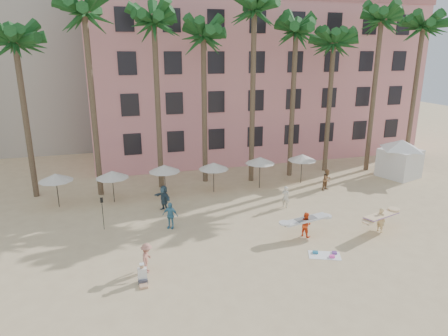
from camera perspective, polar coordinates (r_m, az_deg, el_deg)
name	(u,v)px	position (r m, az deg, el deg)	size (l,w,h in m)	color
ground	(289,265)	(22.81, 9.31, -13.47)	(120.00, 120.00, 0.00)	#D1B789
pink_hotel	(251,80)	(46.62, 3.88, 12.39)	(35.00, 14.00, 16.00)	pink
palm_row	(223,29)	(34.07, -0.17, 19.29)	(44.40, 5.40, 16.30)	brown
umbrella_row	(189,167)	(32.06, -4.95, 0.17)	(22.50, 2.70, 2.73)	#332B23
cabana	(400,155)	(40.01, 23.87, 1.71)	(5.70, 5.70, 3.50)	silver
beach_towel	(325,255)	(24.14, 14.28, -11.92)	(2.05, 1.63, 0.14)	white
carrier_yellow	(381,218)	(27.72, 21.53, -6.68)	(3.18, 1.93, 1.65)	#DAB67B
carrier_white	(306,223)	(25.81, 11.58, -7.72)	(3.03, 1.00, 1.60)	#F8491A
beachgoers	(212,205)	(28.04, -1.73, -5.31)	(16.79, 10.02, 1.90)	brown
paddle	(102,209)	(27.14, -16.98, -5.66)	(0.18, 0.04, 2.23)	black
seated_man	(143,277)	(21.20, -11.54, -14.98)	(0.46, 0.81, 1.05)	#3F3F4C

